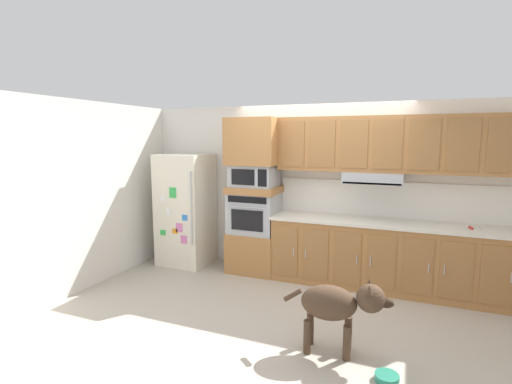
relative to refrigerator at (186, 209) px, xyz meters
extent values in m
plane|color=#B2A899|center=(2.08, -0.68, -0.88)|extent=(9.60, 9.60, 0.00)
cube|color=silver|center=(2.08, 0.43, 0.37)|extent=(6.20, 0.12, 2.50)
cube|color=silver|center=(-0.72, -0.68, 0.37)|extent=(0.12, 7.10, 2.50)
cube|color=silver|center=(0.00, 0.00, 0.00)|extent=(0.76, 0.70, 1.76)
cylinder|color=silver|center=(0.33, -0.37, 0.10)|extent=(0.02, 0.02, 1.10)
cube|color=pink|center=(0.18, -0.35, -0.39)|extent=(0.11, 0.01, 0.12)
cube|color=#337FDB|center=(0.20, -0.35, -0.05)|extent=(0.09, 0.01, 0.09)
cube|color=green|center=(0.00, -0.35, 0.32)|extent=(0.12, 0.01, 0.16)
cube|color=white|center=(-0.18, -0.35, 0.22)|extent=(0.09, 0.01, 0.08)
cube|color=green|center=(-0.20, -0.35, -0.32)|extent=(0.10, 0.01, 0.08)
cube|color=white|center=(-0.09, -0.35, 0.03)|extent=(0.06, 0.01, 0.10)
cube|color=pink|center=(0.10, -0.35, -0.21)|extent=(0.11, 0.01, 0.14)
cube|color=orange|center=(0.02, -0.35, -0.27)|extent=(0.10, 0.01, 0.08)
cube|color=#A8703D|center=(1.16, 0.07, -0.58)|extent=(0.74, 0.62, 0.60)
cube|color=#A8AAAF|center=(1.16, 0.07, 0.02)|extent=(0.70, 0.58, 0.60)
cube|color=black|center=(1.16, -0.23, -0.04)|extent=(0.49, 0.01, 0.30)
cube|color=black|center=(1.16, -0.23, 0.26)|extent=(0.59, 0.01, 0.09)
cylinder|color=#A8AAAF|center=(1.16, -0.25, 0.15)|extent=(0.56, 0.02, 0.02)
cube|color=#A8703D|center=(1.16, 0.07, 0.37)|extent=(0.74, 0.62, 0.10)
cube|color=#A8AAAF|center=(1.16, 0.07, 0.58)|extent=(0.64, 0.53, 0.32)
cube|color=black|center=(1.09, -0.20, 0.58)|extent=(0.35, 0.01, 0.22)
cube|color=black|center=(1.39, -0.20, 0.58)|extent=(0.13, 0.01, 0.24)
cube|color=#A8703D|center=(1.16, 0.07, 1.08)|extent=(0.74, 0.62, 0.68)
cube|color=#A8703D|center=(3.02, 0.07, -0.44)|extent=(2.96, 0.60, 0.88)
cube|color=#9A6738|center=(1.75, -0.24, -0.42)|extent=(0.36, 0.01, 0.70)
cylinder|color=#BCBCC1|center=(1.87, -0.25, -0.42)|extent=(0.01, 0.01, 0.12)
cube|color=#9A6738|center=(2.17, -0.24, -0.42)|extent=(0.36, 0.01, 0.70)
cylinder|color=#BCBCC1|center=(2.04, -0.25, -0.42)|extent=(0.01, 0.01, 0.12)
cube|color=#9A6738|center=(2.59, -0.24, -0.42)|extent=(0.36, 0.01, 0.70)
cylinder|color=#BCBCC1|center=(2.72, -0.25, -0.42)|extent=(0.01, 0.01, 0.12)
cube|color=#9A6738|center=(3.02, -0.24, -0.42)|extent=(0.36, 0.01, 0.70)
cylinder|color=#BCBCC1|center=(2.89, -0.25, -0.42)|extent=(0.01, 0.01, 0.12)
cube|color=#9A6738|center=(3.44, -0.24, -0.42)|extent=(0.36, 0.01, 0.70)
cylinder|color=#BCBCC1|center=(3.57, -0.25, -0.42)|extent=(0.01, 0.01, 0.12)
cube|color=#9A6738|center=(3.86, -0.24, -0.42)|extent=(0.36, 0.01, 0.70)
cylinder|color=#BCBCC1|center=(3.73, -0.25, -0.42)|extent=(0.01, 0.01, 0.12)
cube|color=#9A6738|center=(4.28, -0.24, -0.42)|extent=(0.36, 0.01, 0.70)
cylinder|color=#BCBCC1|center=(4.41, -0.25, -0.42)|extent=(0.01, 0.01, 0.12)
cube|color=silver|center=(3.02, 0.07, 0.02)|extent=(3.00, 0.64, 0.04)
cube|color=white|center=(3.02, 0.36, 0.29)|extent=(3.00, 0.02, 0.50)
cube|color=#A8703D|center=(3.02, 0.20, 1.05)|extent=(2.96, 0.34, 0.74)
cube|color=#A8AAAF|center=(2.84, 0.13, 0.61)|extent=(0.76, 0.48, 0.14)
cube|color=black|center=(2.84, -0.09, 0.55)|extent=(0.72, 0.04, 0.02)
cube|color=#9A6738|center=(1.75, 0.02, 1.05)|extent=(0.36, 0.01, 0.63)
cube|color=#9A6738|center=(2.17, 0.02, 1.05)|extent=(0.36, 0.01, 0.63)
cube|color=#9A6738|center=(2.59, 0.02, 1.05)|extent=(0.36, 0.01, 0.63)
cube|color=#9A6738|center=(3.02, 0.02, 1.05)|extent=(0.36, 0.01, 0.63)
cube|color=#9A6738|center=(3.44, 0.02, 1.05)|extent=(0.36, 0.01, 0.63)
cube|color=#9A6738|center=(3.86, 0.02, 1.05)|extent=(0.36, 0.01, 0.63)
cube|color=#9A6738|center=(4.28, 0.02, 1.05)|extent=(0.36, 0.01, 0.63)
cylinder|color=red|center=(4.01, 0.03, 0.05)|extent=(0.05, 0.10, 0.03)
cylinder|color=silver|center=(4.12, 0.05, 0.05)|extent=(0.03, 0.12, 0.01)
ellipsoid|color=#473323|center=(2.65, -1.73, -0.39)|extent=(0.54, 0.37, 0.32)
sphere|color=#473323|center=(3.02, -1.70, -0.30)|extent=(0.26, 0.26, 0.26)
ellipsoid|color=#312318|center=(3.15, -1.69, -0.33)|extent=(0.15, 0.11, 0.09)
cone|color=#473323|center=(3.00, -1.61, -0.19)|extent=(0.07, 0.07, 0.08)
cone|color=#473323|center=(3.02, -1.79, -0.19)|extent=(0.07, 0.07, 0.08)
cylinder|color=#473323|center=(2.32, -1.77, -0.36)|extent=(0.19, 0.06, 0.15)
cylinder|color=#473323|center=(2.83, -1.63, -0.72)|extent=(0.07, 0.07, 0.33)
cylinder|color=#473323|center=(2.84, -1.81, -0.72)|extent=(0.07, 0.07, 0.33)
cylinder|color=#473323|center=(2.47, -1.66, -0.72)|extent=(0.07, 0.07, 0.33)
cylinder|color=#473323|center=(2.48, -1.84, -0.72)|extent=(0.07, 0.07, 0.33)
cylinder|color=#267F66|center=(3.20, -1.99, -0.85)|extent=(0.20, 0.20, 0.06)
cylinder|color=brown|center=(3.20, -1.99, -0.84)|extent=(0.15, 0.15, 0.03)
camera|label=1|loc=(3.28, -5.09, 1.13)|focal=26.53mm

